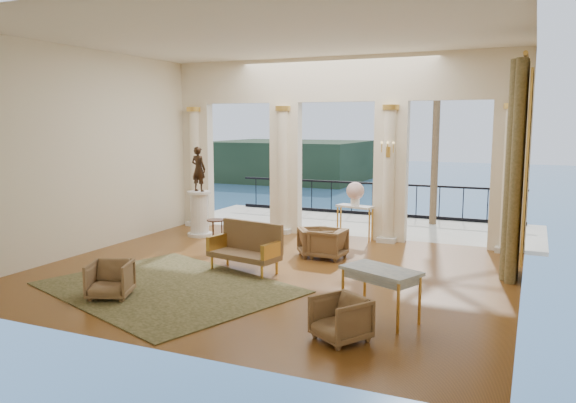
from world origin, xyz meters
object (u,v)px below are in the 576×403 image
at_px(armchair_a, 110,278).
at_px(console_table, 355,211).
at_px(game_table, 381,274).
at_px(armchair_b, 341,317).
at_px(armchair_c, 328,242).
at_px(armchair_d, 315,241).
at_px(statue, 198,169).
at_px(side_table, 216,224).
at_px(pedestal, 199,214).
at_px(settee, 247,247).

distance_m(armchair_a, console_table, 6.55).
height_order(game_table, console_table, console_table).
xyz_separation_m(armchair_b, armchair_c, (-1.70, 4.26, 0.02)).
height_order(armchair_b, armchair_c, armchair_c).
distance_m(armchair_d, game_table, 4.08).
xyz_separation_m(statue, side_table, (1.15, -1.10, -1.14)).
bearing_deg(game_table, armchair_c, 145.25).
height_order(statue, console_table, statue).
height_order(armchair_a, side_table, armchair_a).
height_order(armchair_b, pedestal, pedestal).
bearing_deg(settee, armchair_a, -106.48).
distance_m(armchair_d, statue, 3.85).
distance_m(armchair_c, pedestal, 3.95).
distance_m(armchair_a, armchair_d, 4.62).
relative_size(armchair_a, armchair_b, 1.04).
xyz_separation_m(armchair_a, armchair_c, (2.38, 4.05, 0.01)).
distance_m(armchair_c, console_table, 2.08).
relative_size(armchair_b, pedestal, 0.57).
distance_m(armchair_a, game_table, 4.45).
xyz_separation_m(armchair_d, side_table, (-2.34, -0.26, 0.24)).
relative_size(statue, side_table, 1.66).
bearing_deg(armchair_a, console_table, 46.21).
height_order(armchair_a, settee, settee).
distance_m(armchair_d, settee, 1.86).
relative_size(statue, console_table, 1.17).
xyz_separation_m(settee, pedestal, (-2.71, 2.53, 0.08)).
bearing_deg(side_table, game_table, -33.52).
bearing_deg(armchair_a, armchair_b, -25.67).
bearing_deg(side_table, armchair_d, 6.25).
relative_size(game_table, console_table, 1.31).
height_order(armchair_d, settee, settee).
xyz_separation_m(armchair_c, statue, (-3.83, 0.94, 1.37)).
distance_m(armchair_a, side_table, 3.90).
height_order(armchair_b, side_table, side_table).
height_order(settee, statue, statue).
height_order(settee, pedestal, pedestal).
distance_m(armchair_b, armchair_d, 4.80).
bearing_deg(pedestal, armchair_a, -73.78).
bearing_deg(console_table, statue, -148.48).
height_order(armchair_c, settee, settee).
height_order(settee, console_table, settee).
bearing_deg(console_table, side_table, -124.82).
relative_size(armchair_a, armchair_d, 1.00).
height_order(armchair_a, pedestal, pedestal).
bearing_deg(armchair_d, settee, 121.59).
relative_size(armchair_b, armchair_d, 0.97).
bearing_deg(pedestal, armchair_d, -13.64).
xyz_separation_m(armchair_c, pedestal, (-3.83, 0.94, 0.20)).
bearing_deg(armchair_c, armchair_d, -101.57).
distance_m(armchair_d, side_table, 2.37).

